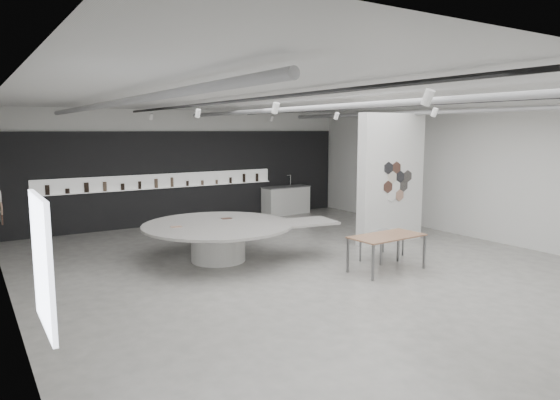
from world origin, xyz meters
TOP-DOWN VIEW (x-y plane):
  - room at (-0.09, -0.00)m, footprint 12.02×14.02m
  - back_wall_display at (-0.08, 6.93)m, footprint 11.80×0.27m
  - partition_column at (3.50, 1.00)m, footprint 2.20×0.38m
  - display_island at (-1.42, 1.69)m, footprint 4.84×4.14m
  - sample_table_wood at (1.33, -1.09)m, footprint 1.75×0.93m
  - sample_table_stone at (2.00, -0.25)m, footprint 1.36×0.97m
  - kitchen_counter at (3.62, 6.55)m, footprint 1.86×0.78m

SIDE VIEW (x-z plane):
  - kitchen_counter at x=3.62m, z-range -0.20..1.25m
  - sample_table_stone at x=2.00m, z-range 0.26..0.90m
  - display_island at x=-1.42m, z-range 0.14..1.06m
  - sample_table_wood at x=1.33m, z-range 0.34..1.15m
  - back_wall_display at x=-0.08m, z-range -0.01..3.09m
  - partition_column at x=3.50m, z-range 0.00..3.60m
  - room at x=-0.09m, z-range 0.16..3.98m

